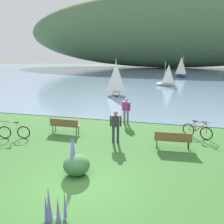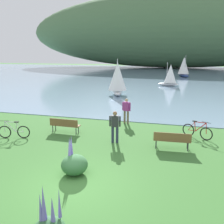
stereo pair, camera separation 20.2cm
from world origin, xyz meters
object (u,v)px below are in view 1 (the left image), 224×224
(person_on_the_grass, at_px, (116,125))
(sailboat_toward_hillside, at_px, (181,67))
(park_bench_near_camera, at_px, (65,124))
(park_bench_further_along, at_px, (173,139))
(bicycle_leaning_near_bench, at_px, (197,131))
(sailboat_nearest_to_shore, at_px, (168,75))
(bicycle_beside_path, at_px, (14,132))
(person_at_shoreline, at_px, (126,109))
(sailboat_far_off, at_px, (116,78))

(person_on_the_grass, distance_m, sailboat_toward_hillside, 39.70)
(park_bench_near_camera, bearing_deg, park_bench_further_along, -8.59)
(bicycle_leaning_near_bench, relative_size, sailboat_nearest_to_shore, 0.47)
(park_bench_near_camera, relative_size, person_on_the_grass, 1.06)
(bicycle_beside_path, xyz_separation_m, person_at_shoreline, (5.39, 4.57, 0.58))
(person_at_shoreline, height_order, sailboat_nearest_to_shore, sailboat_nearest_to_shore)
(park_bench_further_along, distance_m, sailboat_nearest_to_shore, 24.59)
(bicycle_leaning_near_bench, bearing_deg, sailboat_far_off, 121.62)
(park_bench_further_along, height_order, sailboat_toward_hillside, sailboat_toward_hillside)
(park_bench_near_camera, xyz_separation_m, bicycle_beside_path, (-2.29, -1.64, -0.12))
(park_bench_further_along, distance_m, person_at_shoreline, 5.01)
(bicycle_leaning_near_bench, height_order, sailboat_toward_hillside, sailboat_toward_hillside)
(sailboat_nearest_to_shore, height_order, sailboat_far_off, sailboat_far_off)
(park_bench_near_camera, distance_m, person_at_shoreline, 4.30)
(bicycle_beside_path, xyz_separation_m, sailboat_far_off, (2.02, 15.44, 1.53))
(park_bench_further_along, distance_m, bicycle_leaning_near_bench, 2.43)
(person_on_the_grass, bearing_deg, sailboat_nearest_to_shore, 85.91)
(park_bench_near_camera, xyz_separation_m, bicycle_leaning_near_bench, (7.54, 1.11, -0.12))
(sailboat_far_off, bearing_deg, park_bench_near_camera, -88.88)
(park_bench_near_camera, bearing_deg, person_at_shoreline, 43.37)
(bicycle_beside_path, bearing_deg, sailboat_far_off, 82.54)
(park_bench_near_camera, relative_size, bicycle_leaning_near_bench, 1.15)
(park_bench_further_along, bearing_deg, sailboat_toward_hillside, 88.87)
(park_bench_near_camera, distance_m, person_on_the_grass, 3.43)
(bicycle_leaning_near_bench, relative_size, sailboat_far_off, 0.39)
(park_bench_further_along, bearing_deg, park_bench_near_camera, 171.41)
(sailboat_nearest_to_shore, bearing_deg, bicycle_leaning_near_bench, -83.67)
(sailboat_nearest_to_shore, height_order, sailboat_toward_hillside, sailboat_toward_hillside)
(bicycle_leaning_near_bench, xyz_separation_m, sailboat_far_off, (-7.81, 12.69, 1.53))
(park_bench_further_along, relative_size, person_on_the_grass, 1.07)
(park_bench_near_camera, relative_size, sailboat_far_off, 0.45)
(sailboat_nearest_to_shore, relative_size, sailboat_toward_hillside, 0.79)
(person_at_shoreline, height_order, sailboat_far_off, sailboat_far_off)
(bicycle_leaning_near_bench, xyz_separation_m, person_at_shoreline, (-4.44, 1.83, 0.58))
(park_bench_near_camera, xyz_separation_m, sailboat_far_off, (-0.27, 13.80, 1.41))
(park_bench_near_camera, bearing_deg, sailboat_nearest_to_shore, 77.93)
(park_bench_near_camera, bearing_deg, sailboat_toward_hillside, 79.71)
(bicycle_leaning_near_bench, xyz_separation_m, sailboat_toward_hillside, (-0.52, 37.59, 1.67))
(park_bench_further_along, height_order, bicycle_leaning_near_bench, bicycle_leaning_near_bench)
(sailboat_far_off, bearing_deg, bicycle_beside_path, -97.46)
(park_bench_further_along, xyz_separation_m, sailboat_nearest_to_shore, (-1.20, 24.54, 1.11))
(park_bench_near_camera, distance_m, sailboat_nearest_to_shore, 24.16)
(park_bench_further_along, relative_size, bicycle_leaning_near_bench, 1.16)
(person_at_shoreline, height_order, person_on_the_grass, same)
(person_on_the_grass, bearing_deg, bicycle_beside_path, -171.55)
(bicycle_beside_path, height_order, sailboat_far_off, sailboat_far_off)
(person_on_the_grass, height_order, sailboat_far_off, sailboat_far_off)
(park_bench_further_along, distance_m, sailboat_far_off, 16.18)
(person_on_the_grass, bearing_deg, park_bench_further_along, -2.58)
(park_bench_near_camera, xyz_separation_m, park_bench_further_along, (6.25, -0.94, 0.00))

